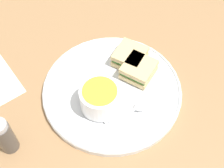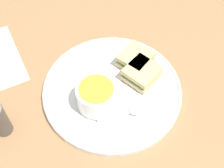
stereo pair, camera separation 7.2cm
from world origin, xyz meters
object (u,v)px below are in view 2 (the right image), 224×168
Objects in this scene: soup_bowl at (97,96)px; spoon at (134,110)px; sandwich_half_near at (142,73)px; sandwich_half_far at (136,59)px.

soup_bowl reaches higher than spoon.
soup_bowl reaches higher than sandwich_half_near.
sandwich_half_far is at bearing 69.56° from spoon.
sandwich_half_far is (-0.10, 0.10, 0.01)m from spoon.
soup_bowl is at bearing -96.36° from sandwich_half_near.
sandwich_half_near reaches higher than spoon.
spoon is 0.14m from sandwich_half_far.
soup_bowl is at bearing -79.49° from sandwich_half_far.
sandwich_half_near is at bearing -25.27° from sandwich_half_far.
soup_bowl is 0.83× the size of spoon.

